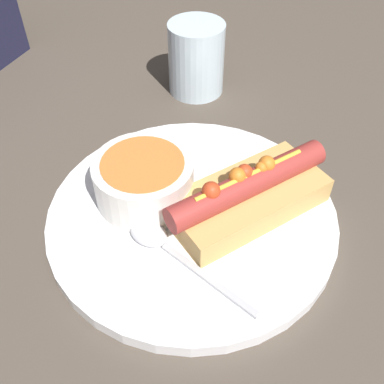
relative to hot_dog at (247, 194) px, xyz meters
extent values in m
plane|color=#4C4238|center=(-0.02, 0.05, -0.04)|extent=(4.00, 4.00, 0.00)
cylinder|color=white|center=(-0.02, 0.05, -0.03)|extent=(0.30, 0.30, 0.02)
cube|color=tan|center=(0.00, 0.00, -0.01)|extent=(0.18, 0.15, 0.03)
cylinder|color=#9E332D|center=(0.00, 0.00, 0.01)|extent=(0.16, 0.12, 0.03)
sphere|color=#C63F1E|center=(0.00, 0.01, 0.03)|extent=(0.02, 0.02, 0.02)
sphere|color=orange|center=(-0.01, 0.01, 0.03)|extent=(0.02, 0.02, 0.02)
sphere|color=orange|center=(0.02, -0.01, 0.03)|extent=(0.02, 0.02, 0.02)
sphere|color=orange|center=(0.01, -0.01, 0.03)|extent=(0.01, 0.01, 0.01)
sphere|color=#C63F1E|center=(-0.04, 0.03, 0.03)|extent=(0.02, 0.02, 0.02)
cylinder|color=gold|center=(0.00, 0.00, 0.03)|extent=(0.11, 0.08, 0.01)
cylinder|color=silver|center=(-0.03, 0.10, 0.00)|extent=(0.10, 0.10, 0.05)
cylinder|color=#C67533|center=(-0.03, 0.10, 0.02)|extent=(0.08, 0.08, 0.01)
cube|color=#B7B7BC|center=(-0.10, 0.00, -0.02)|extent=(0.04, 0.11, 0.00)
ellipsoid|color=#B7B7BC|center=(-0.07, 0.08, -0.02)|extent=(0.04, 0.05, 0.01)
cylinder|color=silver|center=(0.21, 0.14, 0.01)|extent=(0.08, 0.08, 0.10)
camera|label=1|loc=(-0.31, -0.07, 0.32)|focal=42.00mm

